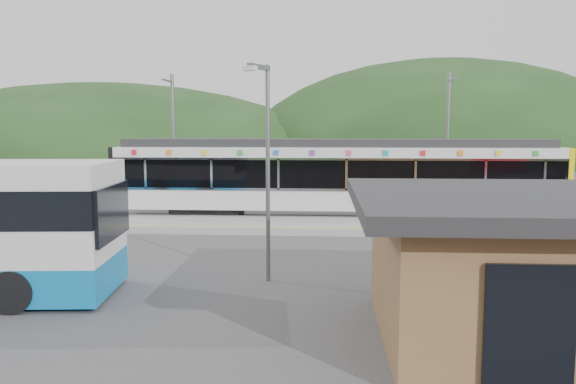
{
  "coord_description": "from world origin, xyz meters",
  "views": [
    {
      "loc": [
        0.78,
        -20.17,
        4.28
      ],
      "look_at": [
        -0.55,
        1.0,
        1.84
      ],
      "focal_mm": 35.0,
      "sensor_mm": 36.0,
      "label": 1
    }
  ],
  "objects": [
    {
      "name": "train",
      "position": [
        1.32,
        6.0,
        2.06
      ],
      "size": [
        20.44,
        3.01,
        3.74
      ],
      "color": "black",
      "rests_on": "ground"
    },
    {
      "name": "ground",
      "position": [
        0.0,
        0.0,
        0.0
      ],
      "size": [
        120.0,
        120.0,
        0.0
      ],
      "primitive_type": "plane",
      "color": "#4C4C4F",
      "rests_on": "ground"
    },
    {
      "name": "hills",
      "position": [
        6.19,
        5.29,
        0.0
      ],
      "size": [
        146.0,
        149.0,
        26.0
      ],
      "color": "#1E3D19",
      "rests_on": "ground"
    },
    {
      "name": "lamp_post",
      "position": [
        -0.74,
        -5.0,
        3.56
      ],
      "size": [
        0.52,
        1.11,
        5.96
      ],
      "rotation": [
        0.0,
        0.0,
        -0.43
      ],
      "color": "slate",
      "rests_on": "ground"
    },
    {
      "name": "catenary_mast_west",
      "position": [
        -7.0,
        8.56,
        3.65
      ],
      "size": [
        0.18,
        1.8,
        7.0
      ],
      "color": "slate",
      "rests_on": "ground"
    },
    {
      "name": "yellow_line",
      "position": [
        0.0,
        2.0,
        0.3
      ],
      "size": [
        26.0,
        0.1,
        0.01
      ],
      "primitive_type": "cube",
      "color": "yellow",
      "rests_on": "platform"
    },
    {
      "name": "platform",
      "position": [
        0.0,
        3.3,
        0.15
      ],
      "size": [
        26.0,
        3.2,
        0.3
      ],
      "primitive_type": "cube",
      "color": "#9E9E99",
      "rests_on": "ground"
    },
    {
      "name": "catenary_mast_east",
      "position": [
        7.0,
        8.56,
        3.65
      ],
      "size": [
        0.18,
        1.8,
        7.0
      ],
      "color": "slate",
      "rests_on": "ground"
    }
  ]
}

